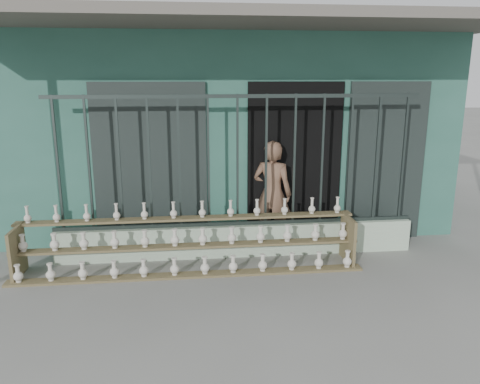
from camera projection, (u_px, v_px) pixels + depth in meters
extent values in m
plane|color=slate|center=(250.00, 297.00, 5.40)|extent=(60.00, 60.00, 0.00)
cube|color=#2D5F50|center=(221.00, 122.00, 9.15)|extent=(7.00, 5.00, 3.20)
cube|color=black|center=(294.00, 164.00, 6.96)|extent=(1.40, 0.12, 2.40)
cube|color=black|center=(151.00, 168.00, 6.69)|extent=(1.60, 0.08, 2.40)
cube|color=black|center=(385.00, 163.00, 7.07)|extent=(1.20, 0.08, 2.40)
cube|color=#59544C|center=(238.00, 20.00, 5.79)|extent=(7.40, 2.00, 0.12)
cube|color=#B0CAAD|center=(238.00, 240.00, 6.60)|extent=(5.00, 0.20, 0.45)
cube|color=#283330|center=(58.00, 165.00, 6.07)|extent=(0.03, 0.03, 1.80)
cube|color=#283330|center=(89.00, 165.00, 6.11)|extent=(0.03, 0.03, 1.80)
cube|color=#283330|center=(119.00, 164.00, 6.15)|extent=(0.03, 0.03, 1.80)
cube|color=#283330|center=(150.00, 163.00, 6.20)|extent=(0.03, 0.03, 1.80)
cube|color=#283330|center=(179.00, 163.00, 6.24)|extent=(0.03, 0.03, 1.80)
cube|color=#283330|center=(209.00, 162.00, 6.28)|extent=(0.03, 0.03, 1.80)
cube|color=#283330|center=(238.00, 162.00, 6.32)|extent=(0.03, 0.03, 1.80)
cube|color=#283330|center=(266.00, 161.00, 6.37)|extent=(0.03, 0.03, 1.80)
cube|color=#283330|center=(294.00, 160.00, 6.41)|extent=(0.03, 0.03, 1.80)
cube|color=#283330|center=(322.00, 160.00, 6.45)|extent=(0.03, 0.03, 1.80)
cube|color=#283330|center=(349.00, 159.00, 6.49)|extent=(0.03, 0.03, 1.80)
cube|color=#283330|center=(376.00, 159.00, 6.54)|extent=(0.03, 0.03, 1.80)
cube|color=#283330|center=(403.00, 158.00, 6.58)|extent=(0.03, 0.03, 1.80)
cube|color=#283330|center=(237.00, 96.00, 6.11)|extent=(5.00, 0.04, 0.05)
cube|color=#283330|center=(238.00, 223.00, 6.54)|extent=(5.00, 0.04, 0.05)
cube|color=brown|center=(190.00, 275.00, 5.95)|extent=(4.50, 0.18, 0.03)
cube|color=brown|center=(189.00, 246.00, 6.12)|extent=(4.50, 0.18, 0.03)
cube|color=brown|center=(188.00, 218.00, 6.28)|extent=(4.50, 0.18, 0.03)
cube|color=brown|center=(17.00, 252.00, 5.88)|extent=(0.04, 0.55, 0.64)
cube|color=brown|center=(348.00, 239.00, 6.35)|extent=(0.04, 0.55, 0.64)
imported|color=brown|center=(272.00, 194.00, 6.87)|extent=(0.68, 0.58, 1.58)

